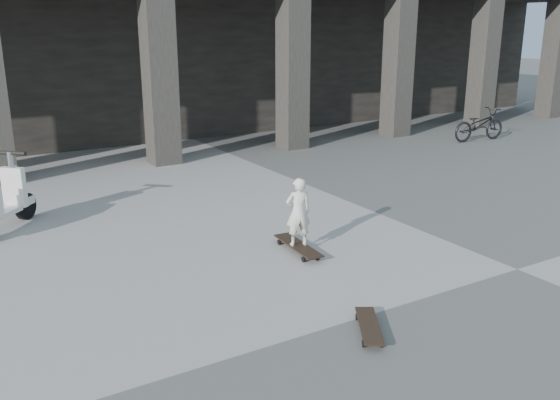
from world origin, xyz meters
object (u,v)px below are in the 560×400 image
skateboard_spare (369,326)px  bicycle (479,125)px  child (298,212)px  longboard (298,246)px

skateboard_spare → bicycle: 11.83m
child → skateboard_spare: bearing=90.6°
skateboard_spare → bicycle: (9.58, 6.94, 0.38)m
bicycle → skateboard_spare: bearing=130.9°
longboard → skateboard_spare: longboard is taller
skateboard_spare → child: (0.62, 2.36, 0.53)m
longboard → skateboard_spare: bearing=169.8°
child → longboard: bearing=168.7°
longboard → bicycle: bearing=-58.4°
child → bicycle: child is taller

